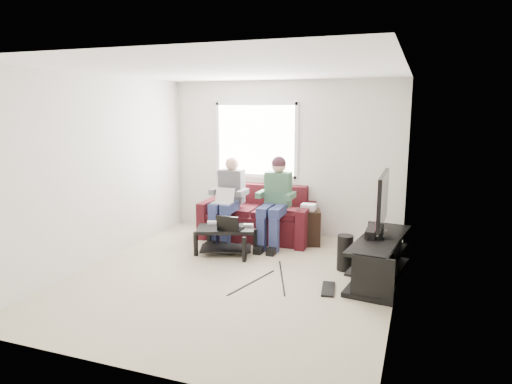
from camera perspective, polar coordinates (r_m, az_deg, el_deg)
floor at (r=6.01m, az=-2.88°, el=-10.54°), size 4.50×4.50×0.00m
ceiling at (r=5.62m, az=-3.14°, el=15.01°), size 4.50×4.50×0.00m
wall_back at (r=7.77m, az=3.51°, el=4.21°), size 4.50×0.00×4.50m
wall_front at (r=3.74m, az=-16.60°, el=-3.30°), size 4.50×0.00×4.50m
wall_left at (r=6.70m, az=-18.96°, el=2.61°), size 0.00×4.50×4.50m
wall_right at (r=5.23m, az=17.61°, el=0.55°), size 0.00×4.50×4.50m
window at (r=7.88m, az=-0.01°, el=6.52°), size 1.48×0.04×1.28m
sofa at (r=7.64m, az=0.24°, el=-3.37°), size 1.84×0.93×0.86m
person_left at (r=7.40m, az=-3.52°, el=-0.47°), size 0.40×0.71×1.35m
person_right at (r=7.13m, az=2.45°, el=-0.40°), size 0.40×0.71×1.40m
laptop_silver at (r=7.22m, az=-4.17°, el=-0.93°), size 0.32×0.23×0.24m
coffee_table at (r=6.79m, az=-3.81°, el=-5.33°), size 0.95×0.76×0.41m
laptop_black at (r=6.61m, az=-3.16°, el=-3.69°), size 0.41×0.36×0.24m
controller_a at (r=6.98m, az=-5.53°, el=-3.81°), size 0.16×0.14×0.04m
controller_b at (r=6.96m, az=-3.98°, el=-3.83°), size 0.16×0.13×0.04m
controller_c at (r=6.78m, az=-0.98°, el=-4.19°), size 0.16×0.13×0.04m
tv_stand at (r=6.08m, az=15.13°, el=-8.24°), size 0.70×1.68×0.54m
tv at (r=5.98m, az=15.54°, el=-1.06°), size 0.12×1.10×0.81m
soundbar at (r=6.09m, az=14.24°, el=-4.77°), size 0.12×0.50×0.10m
drink_cup at (r=6.59m, az=15.34°, el=-3.55°), size 0.08×0.08×0.12m
console_white at (r=5.68m, az=14.80°, el=-8.81°), size 0.30×0.22×0.06m
console_grey at (r=6.34m, az=15.41°, el=-6.68°), size 0.34×0.26×0.08m
console_black at (r=6.01m, az=15.12°, el=-7.68°), size 0.38×0.30×0.07m
subwoofer at (r=6.28m, az=11.06°, el=-7.46°), size 0.21×0.21×0.48m
keyboard_floor at (r=5.67m, az=9.01°, el=-11.89°), size 0.21×0.46×0.02m
end_table at (r=7.32m, az=6.53°, el=-4.27°), size 0.37×0.37×0.65m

